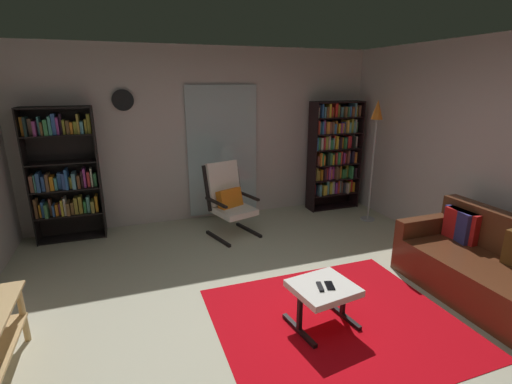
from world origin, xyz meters
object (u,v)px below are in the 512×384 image
Objects in this scene: leather_sofa at (490,269)px; ottoman at (323,292)px; bookshelf_near_sofa at (334,152)px; tv_remote at (320,287)px; cell_phone at (330,286)px; bookshelf_near_tv at (63,173)px; floor_lamp_by_shelf at (376,127)px; lounge_armchair at (229,198)px; wall_clock at (123,100)px.

leather_sofa is 2.93× the size of ottoman.
ottoman is (-1.76, -2.82, -0.64)m from bookshelf_near_sofa.
cell_phone is (0.09, -0.01, -0.00)m from tv_remote.
bookshelf_near_tv is 0.97× the size of floor_lamp_by_shelf.
cell_phone is at bearing -121.11° from bookshelf_near_sofa.
lounge_armchair is 3.53× the size of wall_clock.
bookshelf_near_tv is 1.26m from wall_clock.
floor_lamp_by_shelf is (4.31, -0.80, 0.53)m from bookshelf_near_tv.
leather_sofa is 2.53m from floor_lamp_by_shelf.
leather_sofa is 1.67× the size of lounge_armchair.
bookshelf_near_tv is at bearing 179.09° from bookshelf_near_sofa.
wall_clock is (-3.25, 3.20, 1.54)m from leather_sofa.
lounge_armchair reaches higher than tv_remote.
ottoman is (2.31, -2.88, -0.60)m from bookshelf_near_tv.
bookshelf_near_sofa reaches higher than cell_phone.
cell_phone is (-1.74, 0.13, 0.09)m from leather_sofa.
bookshelf_near_tv reaches higher than lounge_armchair.
leather_sofa is 0.93× the size of floor_lamp_by_shelf.
lounge_armchair is at bearing -164.99° from bookshelf_near_sofa.
tv_remote is at bearing 175.64° from leather_sofa.
wall_clock reaches higher than cell_phone.
wall_clock reaches higher than leather_sofa.
floor_lamp_by_shelf is (2.00, 2.08, 1.13)m from ottoman.
wall_clock is at bearing 133.46° from cell_phone.
ottoman is (0.21, -2.29, -0.21)m from lounge_armchair.
tv_remote is at bearing -151.13° from ottoman.
bookshelf_near_sofa is 3.42m from tv_remote.
cell_phone reaches higher than ottoman.
bookshelf_near_sofa is 3.08× the size of ottoman.
ottoman is 4.05× the size of tv_remote.
floor_lamp_by_shelf is (1.96, 2.11, 1.05)m from cell_phone.
lounge_armchair reaches higher than ottoman.
leather_sofa is at bearing -44.53° from wall_clock.
ottoman is 0.10m from tv_remote.
bookshelf_near_tv is 6.18× the size of wall_clock.
lounge_armchair is at bearing 113.28° from cell_phone.
tv_remote is (-0.05, -0.03, 0.08)m from ottoman.
wall_clock is at bearing 135.47° from leather_sofa.
wall_clock is (-1.47, 3.04, 1.52)m from ottoman.
cell_phone is 0.48× the size of wall_clock.
floor_lamp_by_shelf is at bearing -15.36° from wall_clock.
tv_remote reaches higher than cell_phone.
bookshelf_near_sofa is 3.36m from wall_clock.
bookshelf_near_tv reaches higher than ottoman.
leather_sofa is at bearing -89.62° from bookshelf_near_sofa.
bookshelf_near_tv is at bearing 128.73° from ottoman.
floor_lamp_by_shelf is 6.35× the size of wall_clock.
ottoman is (-1.78, 0.17, 0.02)m from leather_sofa.
tv_remote is 0.50× the size of wall_clock.
leather_sofa is at bearing -36.67° from bookshelf_near_tv.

